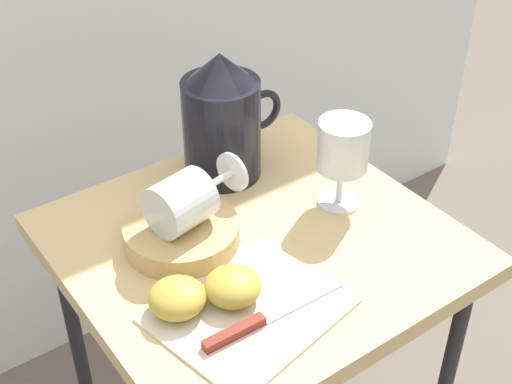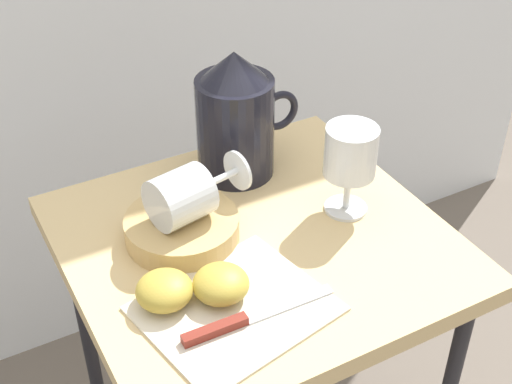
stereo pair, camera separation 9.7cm
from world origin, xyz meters
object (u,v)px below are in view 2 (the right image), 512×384
at_px(knife, 237,322).
at_px(wine_glass_tipped_near, 183,196).
at_px(apple_half_left, 164,290).
at_px(apple_half_right, 221,284).
at_px(pitcher, 236,125).
at_px(wine_glass_upright, 350,156).
at_px(basket_tray, 182,228).
at_px(table, 256,272).

bearing_deg(knife, wine_glass_tipped_near, 85.41).
xyz_separation_m(apple_half_left, apple_half_right, (0.07, -0.02, 0.00)).
distance_m(pitcher, wine_glass_upright, 0.20).
bearing_deg(wine_glass_tipped_near, wine_glass_upright, -12.97).
relative_size(basket_tray, apple_half_left, 2.22).
relative_size(apple_half_right, knife, 0.35).
bearing_deg(knife, apple_half_right, 84.42).
distance_m(table, apple_half_right, 0.16).
height_order(basket_tray, pitcher, pitcher).
distance_m(table, pitcher, 0.23).
bearing_deg(knife, table, 53.86).
height_order(wine_glass_tipped_near, apple_half_right, wine_glass_tipped_near).
bearing_deg(pitcher, basket_tray, -141.90).
distance_m(wine_glass_upright, knife, 0.30).
distance_m(table, apple_half_left, 0.20).
bearing_deg(basket_tray, table, -28.69).
relative_size(basket_tray, apple_half_right, 2.22).
bearing_deg(apple_half_right, pitcher, 58.77).
height_order(basket_tray, apple_half_left, apple_half_left).
height_order(apple_half_left, apple_half_right, same).
bearing_deg(wine_glass_tipped_near, apple_half_left, -125.12).
height_order(pitcher, knife, pitcher).
height_order(table, wine_glass_upright, wine_glass_upright).
bearing_deg(apple_half_left, table, 20.51).
xyz_separation_m(pitcher, knife, (-0.16, -0.30, -0.08)).
distance_m(basket_tray, apple_half_right, 0.14).
height_order(wine_glass_upright, wine_glass_tipped_near, wine_glass_upright).
xyz_separation_m(wine_glass_upright, apple_half_right, (-0.25, -0.08, -0.07)).
relative_size(wine_glass_upright, apple_half_left, 1.92).
distance_m(wine_glass_tipped_near, apple_half_right, 0.14).
distance_m(basket_tray, knife, 0.19).
relative_size(wine_glass_tipped_near, apple_half_right, 2.08).
xyz_separation_m(wine_glass_tipped_near, apple_half_right, (-0.01, -0.13, -0.05)).
xyz_separation_m(pitcher, wine_glass_tipped_near, (-0.14, -0.12, -0.01)).
distance_m(pitcher, apple_half_left, 0.32).
bearing_deg(apple_half_right, wine_glass_upright, 17.71).
xyz_separation_m(table, basket_tray, (-0.09, 0.05, 0.08)).
height_order(pitcher, apple_half_right, pitcher).
bearing_deg(apple_half_right, basket_tray, 87.68).
bearing_deg(pitcher, apple_half_right, -121.23).
bearing_deg(wine_glass_tipped_near, knife, -94.59).
bearing_deg(table, pitcher, 71.77).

